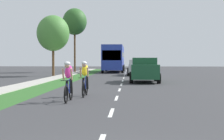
{
  "coord_description": "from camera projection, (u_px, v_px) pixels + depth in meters",
  "views": [
    {
      "loc": [
        0.58,
        -4.51,
        1.64
      ],
      "look_at": [
        -0.81,
        21.45,
        0.86
      ],
      "focal_mm": 54.57,
      "sensor_mm": 36.0,
      "label": 1
    }
  ],
  "objects": [
    {
      "name": "grass_verge",
      "position": [
        60.0,
        82.0,
        24.79
      ],
      "size": [
        1.86,
        70.0,
        0.01
      ],
      "primitive_type": "cube",
      "color": "#2D6026",
      "rests_on": "ground_plane"
    },
    {
      "name": "street_tree_near",
      "position": [
        53.0,
        33.0,
        33.87
      ],
      "size": [
        3.24,
        3.24,
        6.08
      ],
      "color": "brown",
      "rests_on": "ground_plane"
    },
    {
      "name": "suv_dark_green",
      "position": [
        144.0,
        69.0,
        24.91
      ],
      "size": [
        2.15,
        4.7,
        1.79
      ],
      "color": "#194C2D",
      "rests_on": "ground_plane"
    },
    {
      "name": "bus_blue",
      "position": [
        114.0,
        57.0,
        46.03
      ],
      "size": [
        2.78,
        11.6,
        3.48
      ],
      "color": "#23389E",
      "rests_on": "ground_plane"
    },
    {
      "name": "cyclist_trailing",
      "position": [
        85.0,
        78.0,
        15.22
      ],
      "size": [
        0.42,
        1.72,
        1.58
      ],
      "color": "black",
      "rests_on": "ground_plane"
    },
    {
      "name": "lane_markings_center",
      "position": [
        123.0,
        79.0,
        28.54
      ],
      "size": [
        0.12,
        53.8,
        0.01
      ],
      "color": "white",
      "rests_on": "ground_plane"
    },
    {
      "name": "cyclist_lead",
      "position": [
        68.0,
        81.0,
        13.24
      ],
      "size": [
        0.42,
        1.72,
        1.58
      ],
      "color": "black",
      "rests_on": "ground_plane"
    },
    {
      "name": "sedan_maroon",
      "position": [
        135.0,
        64.0,
        65.03
      ],
      "size": [
        1.98,
        4.3,
        1.52
      ],
      "color": "maroon",
      "rests_on": "ground_plane"
    },
    {
      "name": "sidewalk_concrete",
      "position": [
        37.0,
        82.0,
        24.88
      ],
      "size": [
        1.48,
        70.0,
        0.1
      ],
      "primitive_type": "cube",
      "color": "#B2ADA3",
      "rests_on": "ground_plane"
    },
    {
      "name": "ground_plane",
      "position": [
        122.0,
        83.0,
        24.55
      ],
      "size": [
        120.0,
        120.0,
        0.0
      ],
      "primitive_type": "plane",
      "color": "#38383A"
    },
    {
      "name": "pickup_silver",
      "position": [
        138.0,
        68.0,
        35.9
      ],
      "size": [
        2.22,
        5.1,
        1.64
      ],
      "color": "#A5A8AD",
      "rests_on": "ground_plane"
    },
    {
      "name": "street_tree_far",
      "position": [
        75.0,
        22.0,
        44.96
      ],
      "size": [
        3.2,
        3.2,
        8.45
      ],
      "color": "brown",
      "rests_on": "ground_plane"
    }
  ]
}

